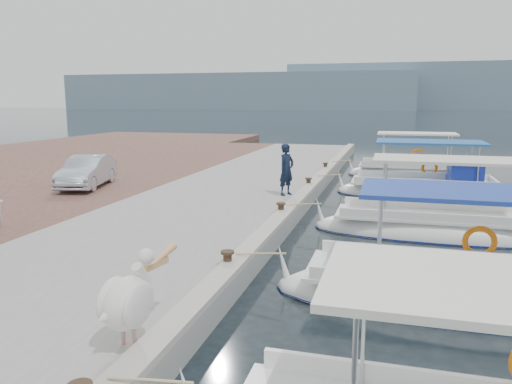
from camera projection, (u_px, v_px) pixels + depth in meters
ground at (281, 244)px, 13.49m from camera, size 400.00×400.00×0.00m
concrete_quay at (233, 196)px, 18.97m from camera, size 6.00×40.00×0.50m
quay_curb at (305, 191)px, 18.18m from camera, size 0.44×40.00×0.12m
cobblestone_strip at (116, 190)px, 20.27m from camera, size 4.00×40.00×0.50m
distant_hills at (467, 90)px, 195.43m from camera, size 330.00×60.00×18.00m
fishing_caique_b at (468, 300)px, 9.40m from camera, size 7.41×2.23×2.83m
fishing_caique_c at (444, 231)px, 14.31m from camera, size 7.46×2.12×2.83m
fishing_caique_d at (425, 191)px, 20.24m from camera, size 6.90×2.59×2.83m
fishing_caique_e at (411, 174)px, 25.29m from camera, size 6.35×2.14×2.83m
mooring_bollards at (281, 207)px, 14.88m from camera, size 0.28×20.28×0.33m
pelican at (129, 300)px, 6.81m from camera, size 0.70×1.65×1.27m
fisherman at (287, 170)px, 17.65m from camera, size 0.71×0.79×1.83m
parked_car at (87, 172)px, 19.35m from camera, size 2.15×3.88×1.21m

